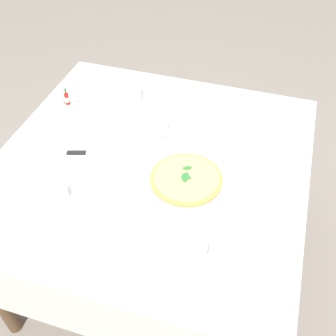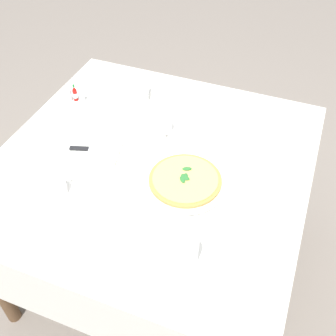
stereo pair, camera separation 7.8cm
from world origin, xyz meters
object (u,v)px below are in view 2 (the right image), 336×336
object	(u,v)px
pizza	(185,179)
coffee_cup_near_left	(56,188)
menu_card	(148,91)
coffee_cup_center_back	(163,126)
hot_sauce_bottle	(75,94)
dinner_knife	(92,149)
pizza_plate	(185,182)
water_glass_left_edge	(188,251)
salt_shaker	(82,96)
pepper_shaker	(69,95)
napkin_folded	(92,152)

from	to	relation	value
pizza	coffee_cup_near_left	xyz separation A→B (m)	(-0.41, -0.21, 0.00)
menu_card	coffee_cup_center_back	bearing A→B (deg)	15.76
coffee_cup_near_left	hot_sauce_bottle	size ratio (longest dim) A/B	1.58
dinner_knife	coffee_cup_center_back	bearing A→B (deg)	30.76
pizza_plate	hot_sauce_bottle	bearing A→B (deg)	153.83
coffee_cup_near_left	dinner_knife	size ratio (longest dim) A/B	0.68
water_glass_left_edge	salt_shaker	world-z (taller)	water_glass_left_edge
coffee_cup_center_back	salt_shaker	size ratio (longest dim) A/B	2.31
coffee_cup_near_left	pepper_shaker	bearing A→B (deg)	116.81
pepper_shaker	menu_card	bearing A→B (deg)	26.00
pepper_shaker	pizza	bearing A→B (deg)	-24.51
pizza_plate	pepper_shaker	distance (m)	0.74
hot_sauce_bottle	pizza_plate	bearing A→B (deg)	-26.17
coffee_cup_near_left	menu_card	xyz separation A→B (m)	(0.06, 0.68, 0.00)
pizza_plate	coffee_cup_near_left	xyz separation A→B (m)	(-0.41, -0.21, 0.02)
pizza_plate	water_glass_left_edge	xyz separation A→B (m)	(0.12, -0.31, 0.04)
pizza_plate	pizza	size ratio (longest dim) A/B	1.15
salt_shaker	pepper_shaker	bearing A→B (deg)	-160.35
coffee_cup_near_left	coffee_cup_center_back	world-z (taller)	coffee_cup_center_back
pepper_shaker	menu_card	xyz separation A→B (m)	(0.33, 0.16, 0.00)
coffee_cup_near_left	menu_card	size ratio (longest dim) A/B	1.54
pizza	hot_sauce_bottle	size ratio (longest dim) A/B	3.22
hot_sauce_bottle	salt_shaker	world-z (taller)	hot_sauce_bottle
coffee_cup_center_back	dinner_knife	bearing A→B (deg)	-132.01
water_glass_left_edge	menu_card	world-z (taller)	water_glass_left_edge
coffee_cup_near_left	pepper_shaker	distance (m)	0.58
pizza	coffee_cup_near_left	world-z (taller)	coffee_cup_near_left
menu_card	napkin_folded	bearing A→B (deg)	-27.89
water_glass_left_edge	coffee_cup_center_back	bearing A→B (deg)	118.52
coffee_cup_near_left	water_glass_left_edge	bearing A→B (deg)	-10.36
menu_card	dinner_knife	bearing A→B (deg)	-27.56
pizza	napkin_folded	size ratio (longest dim) A/B	1.10
coffee_cup_center_back	dinner_knife	world-z (taller)	coffee_cup_center_back
coffee_cup_near_left	menu_card	bearing A→B (deg)	84.53
coffee_cup_center_back	pepper_shaker	size ratio (longest dim) A/B	2.31
napkin_folded	coffee_cup_near_left	bearing A→B (deg)	-105.05
pizza	pepper_shaker	size ratio (longest dim) A/B	4.75
pepper_shaker	menu_card	world-z (taller)	menu_card
dinner_knife	pepper_shaker	distance (m)	0.40
napkin_folded	pizza_plate	bearing A→B (deg)	-15.14
pepper_shaker	hot_sauce_bottle	bearing A→B (deg)	19.65
hot_sauce_bottle	napkin_folded	bearing A→B (deg)	-50.37
napkin_folded	salt_shaker	distance (m)	0.38
napkin_folded	hot_sauce_bottle	distance (m)	0.39
hot_sauce_bottle	pizza	bearing A→B (deg)	-26.16
coffee_cup_near_left	coffee_cup_center_back	xyz separation A→B (m)	(0.22, 0.46, 0.00)
pizza	napkin_folded	xyz separation A→B (m)	(-0.40, 0.02, -0.01)
salt_shaker	menu_card	world-z (taller)	menu_card
salt_shaker	menu_card	xyz separation A→B (m)	(0.27, 0.14, 0.00)
coffee_cup_center_back	pizza_plate	bearing A→B (deg)	-53.42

